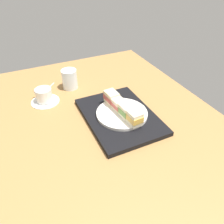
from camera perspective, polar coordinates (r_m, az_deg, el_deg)
ground_plane at (r=98.45cm, az=-0.91°, el=-3.58°), size 140.00×100.00×3.00cm
serving_tray at (r=99.78cm, az=1.94°, el=-1.08°), size 39.60×28.92×2.06cm
sandwich_plate at (r=98.67cm, az=2.53°, el=-0.35°), size 22.55×22.55×1.34cm
sandwich_nearmost at (r=91.14cm, az=5.63°, el=-1.29°), size 7.30×5.56×5.82cm
sandwich_inner_near at (r=94.78cm, az=3.56°, el=0.42°), size 7.25×5.52×5.52cm
sandwich_inner_far at (r=98.69cm, az=1.65°, el=1.95°), size 7.17×5.45×4.95cm
sandwich_farmost at (r=102.36cm, az=-0.12°, el=3.68°), size 7.28×5.69×5.84cm
coffee_cup at (r=114.01cm, az=-16.92°, el=3.85°), size 13.72×13.72×7.27cm
drinking_glass at (r=121.92cm, az=-10.75°, el=8.23°), size 7.97×7.97×10.34cm
teaspoon at (r=125.54cm, az=-16.07°, el=5.73°), size 8.25×7.39×0.80cm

